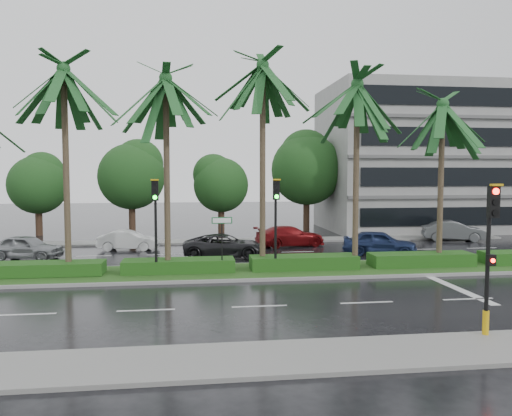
{
  "coord_description": "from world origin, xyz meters",
  "views": [
    {
      "loc": [
        -2.41,
        -22.43,
        4.77
      ],
      "look_at": [
        0.72,
        1.5,
        3.09
      ],
      "focal_mm": 35.0,
      "sensor_mm": 36.0,
      "label": 1
    }
  ],
  "objects": [
    {
      "name": "ground",
      "position": [
        0.0,
        0.0,
        0.0
      ],
      "size": [
        120.0,
        120.0,
        0.0
      ],
      "primitive_type": "plane",
      "color": "black",
      "rests_on": "ground"
    },
    {
      "name": "street_sign",
      "position": [
        -1.0,
        0.48,
        2.12
      ],
      "size": [
        0.95,
        0.09,
        2.6
      ],
      "color": "black",
      "rests_on": "median"
    },
    {
      "name": "car_darkgrey",
      "position": [
        -0.5,
        5.66,
        0.66
      ],
      "size": [
        2.75,
        4.96,
        1.31
      ],
      "primitive_type": "imported",
      "rotation": [
        0.0,
        0.0,
        1.45
      ],
      "color": "black",
      "rests_on": "ground"
    },
    {
      "name": "car_silver",
      "position": [
        -11.5,
        6.43,
        0.68
      ],
      "size": [
        2.44,
        4.23,
        1.35
      ],
      "primitive_type": "imported",
      "rotation": [
        0.0,
        0.0,
        1.35
      ],
      "color": "gray",
      "rests_on": "ground"
    },
    {
      "name": "car_white",
      "position": [
        -6.28,
        9.08,
        0.61
      ],
      "size": [
        1.67,
        3.82,
        1.22
      ],
      "primitive_type": "imported",
      "rotation": [
        0.0,
        0.0,
        1.47
      ],
      "color": "silver",
      "rests_on": "ground"
    },
    {
      "name": "signal_median_right",
      "position": [
        1.5,
        0.3,
        3.0
      ],
      "size": [
        0.34,
        0.42,
        4.36
      ],
      "color": "black",
      "rests_on": "median"
    },
    {
      "name": "signal_near",
      "position": [
        6.0,
        -9.39,
        2.5
      ],
      "size": [
        0.34,
        0.45,
        4.36
      ],
      "color": "black",
      "rests_on": "near_sidewalk"
    },
    {
      "name": "lane_markings",
      "position": [
        3.04,
        -0.43,
        0.01
      ],
      "size": [
        34.0,
        13.06,
        0.01
      ],
      "color": "silver",
      "rests_on": "ground"
    },
    {
      "name": "far_sidewalk",
      "position": [
        0.0,
        12.0,
        0.06
      ],
      "size": [
        40.0,
        2.0,
        0.12
      ],
      "primitive_type": "cube",
      "color": "slate",
      "rests_on": "ground"
    },
    {
      "name": "near_sidewalk",
      "position": [
        0.0,
        -10.2,
        0.06
      ],
      "size": [
        40.0,
        2.4,
        0.12
      ],
      "primitive_type": "cube",
      "color": "slate",
      "rests_on": "ground"
    },
    {
      "name": "hedge",
      "position": [
        0.0,
        1.0,
        0.45
      ],
      "size": [
        35.2,
        1.4,
        0.6
      ],
      "color": "#1E4814",
      "rests_on": "median"
    },
    {
      "name": "median",
      "position": [
        0.0,
        1.0,
        0.08
      ],
      "size": [
        36.0,
        4.0,
        0.15
      ],
      "color": "gray",
      "rests_on": "ground"
    },
    {
      "name": "signal_median_left",
      "position": [
        -4.0,
        0.3,
        3.0
      ],
      "size": [
        0.34,
        0.42,
        4.36
      ],
      "color": "black",
      "rests_on": "median"
    },
    {
      "name": "car_red",
      "position": [
        4.0,
        9.35,
        0.67
      ],
      "size": [
        2.72,
        4.87,
        1.33
      ],
      "primitive_type": "imported",
      "rotation": [
        0.0,
        0.0,
        1.77
      ],
      "color": "maroon",
      "rests_on": "ground"
    },
    {
      "name": "building",
      "position": [
        17.0,
        18.0,
        6.0
      ],
      "size": [
        16.0,
        10.0,
        12.0
      ],
      "primitive_type": "cube",
      "color": "gray",
      "rests_on": "ground"
    },
    {
      "name": "palm_row",
      "position": [
        -1.25,
        1.02,
        8.26
      ],
      "size": [
        26.3,
        4.2,
        10.52
      ],
      "color": "#3C3022",
      "rests_on": "median"
    },
    {
      "name": "bg_trees",
      "position": [
        1.22,
        17.59,
        4.74
      ],
      "size": [
        32.64,
        5.79,
        8.37
      ],
      "color": "#332417",
      "rests_on": "ground"
    },
    {
      "name": "car_blue",
      "position": [
        8.5,
        5.3,
        0.72
      ],
      "size": [
        3.06,
        4.55,
        1.44
      ],
      "primitive_type": "imported",
      "rotation": [
        0.0,
        0.0,
        1.22
      ],
      "color": "navy",
      "rests_on": "ground"
    },
    {
      "name": "car_grey",
      "position": [
        16.0,
        10.45,
        0.7
      ],
      "size": [
        2.67,
        4.51,
        1.41
      ],
      "primitive_type": "imported",
      "rotation": [
        0.0,
        0.0,
        1.27
      ],
      "color": "#505355",
      "rests_on": "ground"
    }
  ]
}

